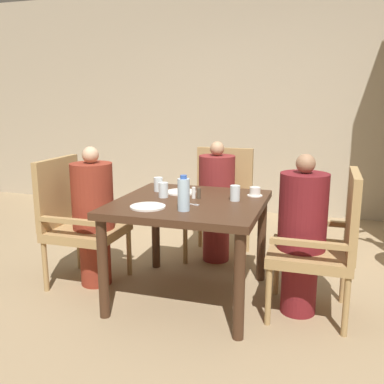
# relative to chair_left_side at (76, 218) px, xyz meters

# --- Properties ---
(ground_plane) EXTENTS (16.00, 16.00, 0.00)m
(ground_plane) POSITION_rel_chair_left_side_xyz_m (0.94, 0.00, -0.53)
(ground_plane) COLOR #9E8460
(wall_back) EXTENTS (8.00, 0.06, 2.80)m
(wall_back) POSITION_rel_chair_left_side_xyz_m (0.94, 2.65, 0.87)
(wall_back) COLOR tan
(wall_back) RESTS_ON ground_plane
(dining_table) EXTENTS (1.04, 1.05, 0.74)m
(dining_table) POSITION_rel_chair_left_side_xyz_m (0.94, 0.00, 0.11)
(dining_table) COLOR #422819
(dining_table) RESTS_ON ground_plane
(chair_left_side) EXTENTS (0.54, 0.54, 1.00)m
(chair_left_side) POSITION_rel_chair_left_side_xyz_m (0.00, 0.00, 0.00)
(chair_left_side) COLOR #A88451
(chair_left_side) RESTS_ON ground_plane
(diner_in_left_chair) EXTENTS (0.32, 0.32, 1.10)m
(diner_in_left_chair) POSITION_rel_chair_left_side_xyz_m (0.15, 0.00, 0.03)
(diner_in_left_chair) COLOR maroon
(diner_in_left_chair) RESTS_ON ground_plane
(chair_far_side) EXTENTS (0.54, 0.54, 1.00)m
(chair_far_side) POSITION_rel_chair_left_side_xyz_m (0.94, 0.95, 0.00)
(chair_far_side) COLOR #A88451
(chair_far_side) RESTS_ON ground_plane
(diner_in_far_chair) EXTENTS (0.32, 0.32, 1.09)m
(diner_in_far_chair) POSITION_rel_chair_left_side_xyz_m (0.94, 0.79, 0.03)
(diner_in_far_chair) COLOR maroon
(diner_in_far_chair) RESTS_ON ground_plane
(chair_right_side) EXTENTS (0.54, 0.54, 1.00)m
(chair_right_side) POSITION_rel_chair_left_side_xyz_m (1.88, 0.00, 0.00)
(chair_right_side) COLOR #A88451
(chair_right_side) RESTS_ON ground_plane
(diner_in_right_chair) EXTENTS (0.32, 0.32, 1.10)m
(diner_in_right_chair) POSITION_rel_chair_left_side_xyz_m (1.73, 0.00, 0.04)
(diner_in_right_chair) COLOR maroon
(diner_in_right_chair) RESTS_ON ground_plane
(plate_main_left) EXTENTS (0.24, 0.24, 0.01)m
(plate_main_left) POSITION_rel_chair_left_side_xyz_m (0.73, -0.28, 0.21)
(plate_main_left) COLOR white
(plate_main_left) RESTS_ON dining_table
(plate_main_right) EXTENTS (0.24, 0.24, 0.01)m
(plate_main_right) POSITION_rel_chair_left_side_xyz_m (0.80, 0.22, 0.21)
(plate_main_right) COLOR white
(plate_main_right) RESTS_ON dining_table
(teacup_with_saucer) EXTENTS (0.11, 0.11, 0.07)m
(teacup_with_saucer) POSITION_rel_chair_left_side_xyz_m (1.36, 0.28, 0.24)
(teacup_with_saucer) COLOR white
(teacup_with_saucer) RESTS_ON dining_table
(water_bottle) EXTENTS (0.08, 0.08, 0.23)m
(water_bottle) POSITION_rel_chair_left_side_xyz_m (0.99, -0.29, 0.32)
(water_bottle) COLOR silver
(water_bottle) RESTS_ON dining_table
(glass_tall_near) EXTENTS (0.07, 0.07, 0.11)m
(glass_tall_near) POSITION_rel_chair_left_side_xyz_m (1.25, 0.08, 0.26)
(glass_tall_near) COLOR silver
(glass_tall_near) RESTS_ON dining_table
(glass_tall_mid) EXTENTS (0.07, 0.07, 0.11)m
(glass_tall_mid) POSITION_rel_chair_left_side_xyz_m (0.73, 0.03, 0.26)
(glass_tall_mid) COLOR silver
(glass_tall_mid) RESTS_ON dining_table
(glass_tall_far) EXTENTS (0.07, 0.07, 0.11)m
(glass_tall_far) POSITION_rel_chair_left_side_xyz_m (0.61, 0.22, 0.26)
(glass_tall_far) COLOR silver
(glass_tall_far) RESTS_ON dining_table
(salt_shaker) EXTENTS (0.03, 0.03, 0.08)m
(salt_shaker) POSITION_rel_chair_left_side_xyz_m (0.95, 0.07, 0.25)
(salt_shaker) COLOR white
(salt_shaker) RESTS_ON dining_table
(pepper_shaker) EXTENTS (0.03, 0.03, 0.08)m
(pepper_shaker) POSITION_rel_chair_left_side_xyz_m (0.99, 0.07, 0.25)
(pepper_shaker) COLOR #4C3D2D
(pepper_shaker) RESTS_ON dining_table
(fork_beside_plate) EXTENTS (0.17, 0.06, 0.00)m
(fork_beside_plate) POSITION_rel_chair_left_side_xyz_m (0.98, -0.11, 0.21)
(fork_beside_plate) COLOR silver
(fork_beside_plate) RESTS_ON dining_table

